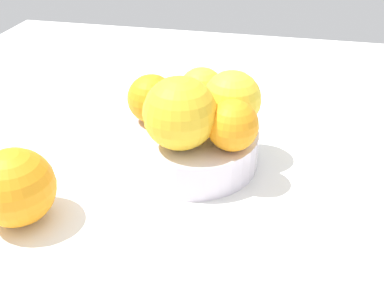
# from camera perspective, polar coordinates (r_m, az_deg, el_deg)

# --- Properties ---
(ground_plane) EXTENTS (1.10, 1.10, 0.02)m
(ground_plane) POSITION_cam_1_polar(r_m,az_deg,el_deg) (0.61, -0.00, -3.04)
(ground_plane) COLOR white
(fruit_bowl) EXTENTS (0.17, 0.17, 0.05)m
(fruit_bowl) POSITION_cam_1_polar(r_m,az_deg,el_deg) (0.59, -0.00, -0.48)
(fruit_bowl) COLOR silver
(fruit_bowl) RESTS_ON ground_plane
(orange_in_bowl_0) EXTENTS (0.09, 0.09, 0.09)m
(orange_in_bowl_0) POSITION_cam_1_polar(r_m,az_deg,el_deg) (0.53, -1.51, 3.85)
(orange_in_bowl_0) COLOR yellow
(orange_in_bowl_0) RESTS_ON fruit_bowl
(orange_in_bowl_1) EXTENTS (0.07, 0.07, 0.07)m
(orange_in_bowl_1) POSITION_cam_1_polar(r_m,az_deg,el_deg) (0.58, 4.99, 5.54)
(orange_in_bowl_1) COLOR yellow
(orange_in_bowl_1) RESTS_ON fruit_bowl
(orange_in_bowl_2) EXTENTS (0.06, 0.06, 0.06)m
(orange_in_bowl_2) POSITION_cam_1_polar(r_m,az_deg,el_deg) (0.59, -5.04, 5.66)
(orange_in_bowl_2) COLOR orange
(orange_in_bowl_2) RESTS_ON fruit_bowl
(orange_in_bowl_3) EXTENTS (0.06, 0.06, 0.06)m
(orange_in_bowl_3) POSITION_cam_1_polar(r_m,az_deg,el_deg) (0.53, 5.09, 2.32)
(orange_in_bowl_3) COLOR orange
(orange_in_bowl_3) RESTS_ON fruit_bowl
(orange_in_bowl_4) EXTENTS (0.06, 0.06, 0.06)m
(orange_in_bowl_4) POSITION_cam_1_polar(r_m,az_deg,el_deg) (0.62, 1.00, 6.77)
(orange_in_bowl_4) COLOR yellow
(orange_in_bowl_4) RESTS_ON fruit_bowl
(orange_loose_0) EXTENTS (0.08, 0.08, 0.08)m
(orange_loose_0) POSITION_cam_1_polar(r_m,az_deg,el_deg) (0.52, -21.15, -5.05)
(orange_loose_0) COLOR orange
(orange_loose_0) RESTS_ON ground_plane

